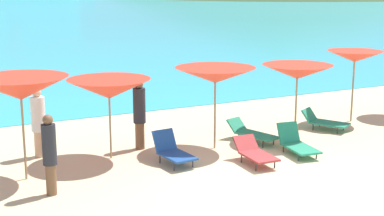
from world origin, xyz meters
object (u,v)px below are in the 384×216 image
(umbrella_5, at_px, (297,72))
(umbrella_6, at_px, (355,57))
(lounge_chair_1, at_px, (255,152))
(umbrella_3, at_px, (109,89))
(lounge_chair_2, at_px, (252,133))
(lounge_chair_0, at_px, (324,121))
(umbrella_2, at_px, (21,88))
(umbrella_4, at_px, (215,75))
(beachgoer_2, at_px, (50,152))
(beachgoer_3, at_px, (139,112))
(lounge_chair_5, at_px, (173,151))
(beachgoer_0, at_px, (38,121))
(lounge_chair_6, at_px, (297,143))

(umbrella_5, relative_size, umbrella_6, 0.95)
(umbrella_6, xyz_separation_m, lounge_chair_1, (-5.25, -2.34, -1.83))
(umbrella_3, height_order, lounge_chair_2, umbrella_3)
(umbrella_5, distance_m, lounge_chair_0, 2.25)
(umbrella_2, height_order, umbrella_4, umbrella_2)
(lounge_chair_1, bearing_deg, beachgoer_2, -179.45)
(umbrella_4, distance_m, beachgoer_3, 2.28)
(umbrella_3, height_order, lounge_chair_5, umbrella_3)
(lounge_chair_1, relative_size, beachgoer_2, 0.79)
(umbrella_2, height_order, beachgoer_0, umbrella_2)
(umbrella_2, xyz_separation_m, beachgoer_2, (0.30, -1.26, -1.19))
(umbrella_4, relative_size, lounge_chair_1, 1.70)
(lounge_chair_0, bearing_deg, lounge_chair_5, 160.86)
(umbrella_3, relative_size, umbrella_6, 0.95)
(lounge_chair_0, height_order, lounge_chair_5, lounge_chair_5)
(umbrella_4, distance_m, umbrella_5, 2.58)
(lounge_chair_6, bearing_deg, umbrella_5, 62.27)
(umbrella_6, distance_m, lounge_chair_0, 2.43)
(umbrella_6, relative_size, lounge_chair_5, 1.73)
(umbrella_5, height_order, lounge_chair_2, umbrella_5)
(beachgoer_0, xyz_separation_m, beachgoer_3, (2.60, -0.51, 0.07))
(umbrella_4, relative_size, umbrella_5, 1.07)
(umbrella_3, distance_m, beachgoer_3, 1.35)
(beachgoer_0, bearing_deg, umbrella_4, 40.87)
(lounge_chair_0, bearing_deg, beachgoer_2, 162.34)
(beachgoer_2, xyz_separation_m, beachgoer_3, (2.97, 2.34, 0.07))
(umbrella_4, xyz_separation_m, umbrella_6, (5.48, 0.68, 0.10))
(umbrella_6, bearing_deg, umbrella_4, -172.95)
(lounge_chair_6, bearing_deg, lounge_chair_5, 175.11)
(lounge_chair_5, distance_m, beachgoer_2, 3.38)
(umbrella_3, distance_m, lounge_chair_2, 4.39)
(umbrella_4, bearing_deg, lounge_chair_5, -156.07)
(umbrella_4, distance_m, umbrella_6, 5.53)
(lounge_chair_1, height_order, lounge_chair_5, lounge_chair_5)
(umbrella_2, distance_m, lounge_chair_5, 3.99)
(umbrella_6, bearing_deg, beachgoer_2, -168.15)
(lounge_chair_2, xyz_separation_m, lounge_chair_5, (-2.84, -0.76, 0.06))
(umbrella_3, distance_m, beachgoer_0, 2.07)
(umbrella_5, bearing_deg, beachgoer_3, 166.60)
(umbrella_2, bearing_deg, beachgoer_2, -76.71)
(umbrella_5, relative_size, lounge_chair_1, 1.58)
(lounge_chair_1, height_order, lounge_chair_6, lounge_chair_6)
(lounge_chair_1, bearing_deg, umbrella_4, 100.63)
(umbrella_4, xyz_separation_m, umbrella_5, (2.57, -0.20, -0.07))
(lounge_chair_2, xyz_separation_m, lounge_chair_6, (0.46, -1.48, 0.01))
(umbrella_6, height_order, lounge_chair_6, umbrella_6)
(lounge_chair_0, bearing_deg, lounge_chair_1, 178.03)
(umbrella_3, bearing_deg, beachgoer_2, -136.28)
(umbrella_3, xyz_separation_m, beachgoer_3, (0.98, 0.45, -0.81))
(lounge_chair_1, bearing_deg, umbrella_2, 167.60)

